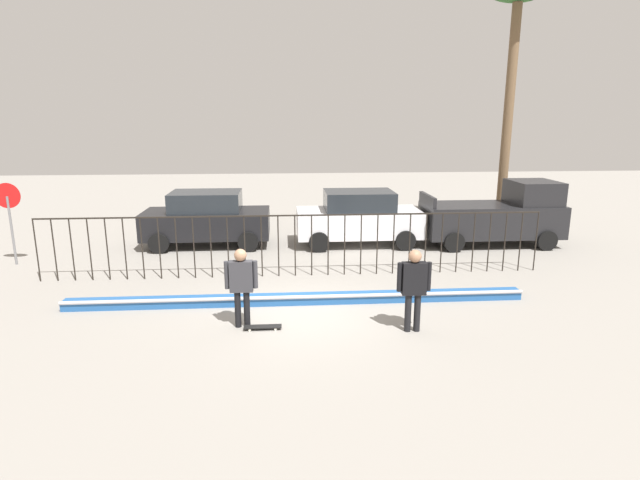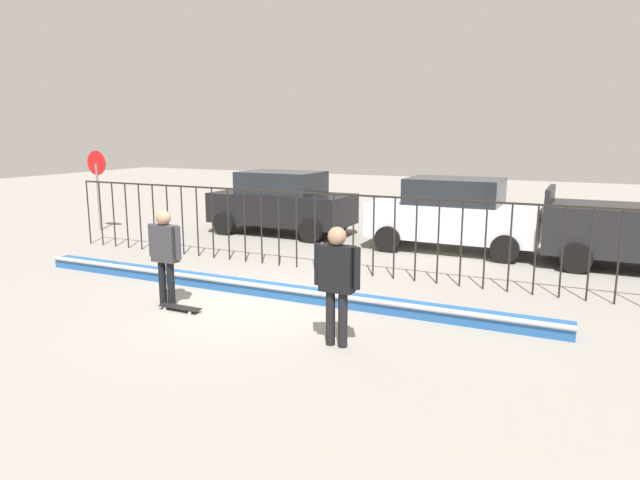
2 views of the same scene
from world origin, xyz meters
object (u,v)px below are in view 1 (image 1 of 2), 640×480
object	(u,v)px
parked_car_black	(207,218)
camera_operator	(414,283)
skateboarder	(241,281)
stop_sign	(9,212)
parked_car_white	(359,217)
skateboard	(263,327)
pickup_truck	(497,215)

from	to	relation	value
parked_car_black	camera_operator	bearing A→B (deg)	-54.29
skateboarder	stop_sign	xyz separation A→B (m)	(-7.26, 5.32, 0.58)
skateboarder	parked_car_black	size ratio (longest dim) A/B	0.40
parked_car_white	parked_car_black	bearing A→B (deg)	176.14
parked_car_black	parked_car_white	distance (m)	5.29
skateboarder	skateboard	world-z (taller)	skateboarder
stop_sign	camera_operator	bearing A→B (deg)	-28.23
parked_car_black	skateboard	bearing A→B (deg)	-72.41
parked_car_white	stop_sign	world-z (taller)	stop_sign
pickup_truck	skateboard	bearing A→B (deg)	-139.49
skateboard	parked_car_black	distance (m)	7.82
camera_operator	stop_sign	size ratio (longest dim) A/B	0.71
skateboarder	skateboard	size ratio (longest dim) A/B	2.16
skateboarder	stop_sign	distance (m)	9.02
skateboarder	skateboard	xyz separation A→B (m)	(0.43, -0.18, -0.98)
skateboard	stop_sign	bearing A→B (deg)	152.27
parked_car_white	stop_sign	distance (m)	10.96
skateboarder	stop_sign	size ratio (longest dim) A/B	0.69
camera_operator	parked_car_black	xyz separation A→B (m)	(-5.31, 7.77, -0.09)
camera_operator	stop_sign	world-z (taller)	stop_sign
parked_car_black	stop_sign	xyz separation A→B (m)	(-5.52, -1.96, 0.64)
pickup_truck	skateboarder	bearing A→B (deg)	-141.72
skateboard	parked_car_black	bearing A→B (deg)	114.07
camera_operator	skateboard	bearing A→B (deg)	-1.94
camera_operator	pickup_truck	world-z (taller)	pickup_truck
skateboarder	camera_operator	size ratio (longest dim) A/B	0.98
stop_sign	skateboard	bearing A→B (deg)	-35.58
parked_car_white	skateboarder	bearing A→B (deg)	-118.08
camera_operator	parked_car_black	size ratio (longest dim) A/B	0.41
camera_operator	pickup_truck	xyz separation A→B (m)	(4.83, 7.20, -0.02)
parked_car_black	skateboarder	bearing A→B (deg)	-75.18
skateboarder	skateboard	distance (m)	1.08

